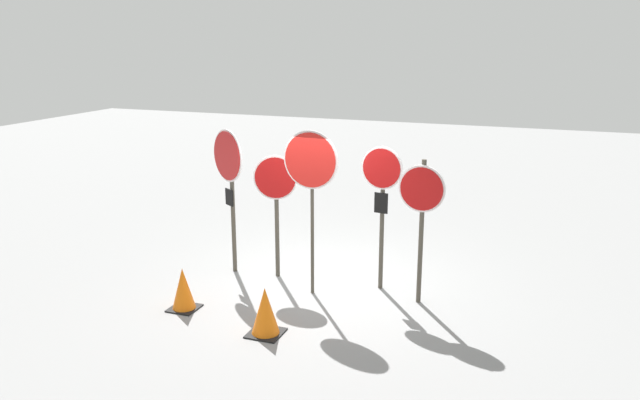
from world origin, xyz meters
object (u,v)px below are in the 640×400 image
stop_sign_4 (422,204)px  traffic_cone_1 (183,289)px  stop_sign_1 (276,191)px  stop_sign_3 (382,189)px  stop_sign_0 (229,170)px  stop_sign_2 (311,170)px  traffic_cone_0 (265,311)px

stop_sign_4 → traffic_cone_1: 3.75m
stop_sign_1 → stop_sign_3: size_ratio=0.90×
stop_sign_0 → stop_sign_2: 1.70m
stop_sign_4 → traffic_cone_1: size_ratio=3.45×
stop_sign_1 → stop_sign_3: stop_sign_3 is taller
stop_sign_3 → stop_sign_4: size_ratio=1.05×
stop_sign_1 → stop_sign_3: bearing=-9.7°
stop_sign_2 → traffic_cone_0: bearing=-89.1°
traffic_cone_1 → stop_sign_4: bearing=23.9°
traffic_cone_0 → traffic_cone_1: (-1.49, 0.31, -0.01)m
traffic_cone_0 → traffic_cone_1: traffic_cone_0 is taller
stop_sign_0 → stop_sign_1: (0.83, 0.04, -0.28)m
stop_sign_1 → stop_sign_2: (0.80, -0.47, 0.50)m
stop_sign_4 → traffic_cone_0: (-1.74, -1.74, -1.24)m
stop_sign_0 → stop_sign_2: size_ratio=0.95×
stop_sign_0 → stop_sign_4: stop_sign_0 is taller
stop_sign_2 → stop_sign_4: size_ratio=1.17×
stop_sign_4 → stop_sign_0: bearing=-177.5°
stop_sign_0 → traffic_cone_0: stop_sign_0 is taller
stop_sign_3 → stop_sign_0: bearing=-169.8°
stop_sign_1 → stop_sign_2: stop_sign_2 is taller
stop_sign_2 → stop_sign_4: bearing=12.9°
stop_sign_3 → stop_sign_4: (0.69, -0.33, -0.09)m
stop_sign_1 → stop_sign_0: bearing=169.6°
stop_sign_0 → traffic_cone_0: (1.54, -1.92, -1.46)m
stop_sign_0 → traffic_cone_0: 2.86m
stop_sign_0 → traffic_cone_1: size_ratio=3.84×
stop_sign_2 → traffic_cone_1: (-1.58, -1.18, -1.69)m
traffic_cone_1 → stop_sign_0: bearing=91.8°
stop_sign_0 → traffic_cone_0: size_ratio=3.67×
stop_sign_0 → stop_sign_1: 0.88m
traffic_cone_1 → stop_sign_2: bearing=36.8°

